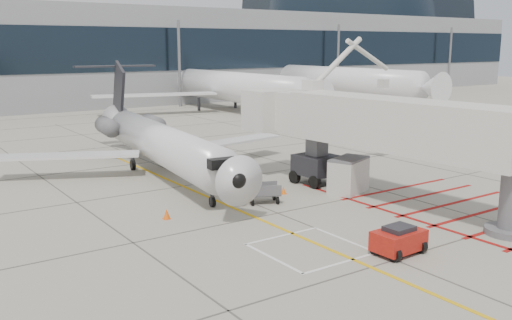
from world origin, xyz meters
TOP-DOWN VIEW (x-y plane):
  - ground_plane at (0.00, 0.00)m, footprint 260.00×260.00m
  - regional_jet at (-1.39, 13.33)m, footprint 24.92×29.81m
  - jet_bridge at (6.36, 1.80)m, footprint 10.50×19.88m
  - pushback_tug at (0.66, -3.56)m, footprint 2.25×1.46m
  - baggage_cart at (0.54, 6.06)m, footprint 2.10×1.75m
  - ground_power_unit at (6.05, 5.11)m, footprint 2.99×2.36m
  - cone_nose at (-5.20, 6.39)m, footprint 0.37×0.37m
  - cone_side at (2.62, 6.94)m, footprint 0.32×0.32m
  - terminal_building at (10.00, 70.00)m, footprint 180.00×28.00m
  - terminal_glass_band at (10.00, 55.95)m, footprint 180.00×0.10m
  - terminal_dome at (70.00, 70.00)m, footprint 40.00×28.00m
  - bg_aircraft_c at (22.53, 46.00)m, footprint 34.62×38.47m
  - bg_aircraft_d at (41.18, 46.00)m, footprint 36.08×40.09m

SIDE VIEW (x-z plane):
  - ground_plane at x=0.00m, z-range 0.00..0.00m
  - cone_side at x=2.62m, z-range 0.00..0.44m
  - cone_nose at x=-5.20m, z-range 0.00..0.52m
  - baggage_cart at x=0.54m, z-range 0.00..1.14m
  - pushback_tug at x=0.66m, z-range 0.00..1.28m
  - ground_power_unit at x=6.05m, z-range 0.00..2.07m
  - regional_jet at x=-1.39m, z-range 0.00..7.15m
  - jet_bridge at x=6.36m, z-range 0.00..7.71m
  - bg_aircraft_c at x=22.53m, z-range 0.00..11.54m
  - bg_aircraft_d at x=41.18m, z-range 0.00..12.03m
  - terminal_building at x=10.00m, z-range 0.00..14.00m
  - terminal_glass_band at x=10.00m, z-range 5.00..11.00m
  - terminal_dome at x=70.00m, z-range 0.00..28.00m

